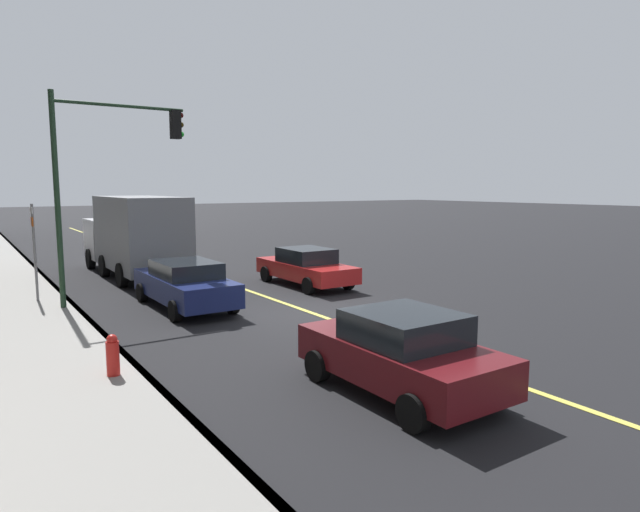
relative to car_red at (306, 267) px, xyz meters
name	(u,v)px	position (x,y,z in m)	size (l,w,h in m)	color
ground	(311,313)	(-3.89, 2.27, -0.71)	(200.00, 200.00, 0.00)	black
sidewalk_slab	(31,352)	(-3.89, 9.59, -0.64)	(80.00, 3.39, 0.15)	gray
curb_edge	(108,341)	(-3.89, 7.98, -0.64)	(80.00, 0.16, 0.15)	slate
lane_stripe_center	(311,313)	(-3.89, 2.27, -0.71)	(80.00, 0.16, 0.01)	#D8CC4C
car_red	(306,267)	(0.00, 0.00, 0.00)	(4.66, 1.90, 1.41)	red
car_navy	(185,283)	(-1.16, 5.09, 0.04)	(4.79, 1.93, 1.45)	navy
car_maroon	(401,352)	(-10.06, 4.34, 0.05)	(3.98, 2.02, 1.50)	#591116
truck_gray	(135,235)	(5.71, 4.67, 1.01)	(8.04, 2.58, 3.29)	silver
traffic_light_mast	(106,164)	(0.24, 6.92, 3.63)	(0.28, 3.91, 6.39)	#1E3823
street_sign_post	(34,246)	(1.79, 8.80, 1.14)	(0.60, 0.08, 3.16)	slate
fire_hydrant	(113,359)	(-6.66, 8.50, -0.25)	(0.24, 0.24, 0.94)	red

